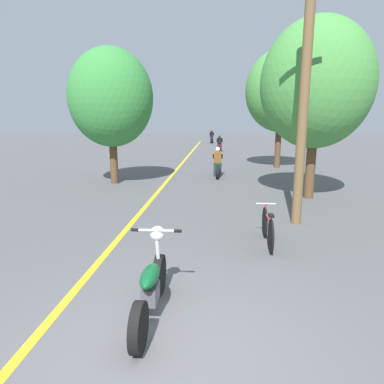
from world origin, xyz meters
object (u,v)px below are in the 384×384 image
Objects in this scene: utility_pole at (305,89)px; roadside_tree_right_far at (281,91)px; motorcycle_foreground at (151,285)px; motorcycle_rider_far at (212,138)px; motorcycle_rider_lead at (218,165)px; motorcycle_rider_mid at (219,146)px; roadside_tree_right_near at (317,84)px; bicycle_parked at (268,228)px; roadside_tree_left at (111,98)px.

utility_pole is 1.05× the size of roadside_tree_right_far.
motorcycle_rider_far reaches higher than motorcycle_foreground.
motorcycle_rider_mid is (0.07, 11.86, -0.01)m from motorcycle_rider_lead.
roadside_tree_right_near is 3.50× the size of bicycle_parked.
roadside_tree_right_far is 3.74× the size of bicycle_parked.
motorcycle_rider_lead is (-3.14, 4.17, -3.22)m from roadside_tree_right_near.
motorcycle_rider_far reaches higher than motorcycle_rider_lead.
motorcycle_rider_lead is at bearing -90.33° from motorcycle_rider_mid.
roadside_tree_right_far is 3.10× the size of motorcycle_rider_mid.
roadside_tree_right_far is 3.10× the size of motorcycle_foreground.
motorcycle_rider_far is at bearing 89.97° from motorcycle_foreground.
roadside_tree_right_far is at bearing -77.64° from motorcycle_rider_far.
utility_pole is 10.46m from roadside_tree_right_far.
motorcycle_rider_far is at bearing 95.72° from utility_pole.
motorcycle_rider_mid is at bearing -84.94° from motorcycle_rider_far.
roadside_tree_right_far reaches higher than bicycle_parked.
utility_pole reaches higher than motorcycle_foreground.
motorcycle_rider_lead is 1.04× the size of motorcycle_rider_far.
roadside_tree_right_near is at bearing -81.32° from motorcycle_rider_far.
roadside_tree_right_far is 12.69m from bicycle_parked.
motorcycle_rider_mid is at bearing 100.86° from roadside_tree_right_near.
motorcycle_rider_lead is (0.82, 11.64, 0.07)m from motorcycle_foreground.
roadside_tree_left is at bearing 141.42° from utility_pole.
bicycle_parked is (-2.11, -11.95, -3.69)m from roadside_tree_right_far.
motorcycle_rider_mid is 0.99× the size of motorcycle_rider_far.
roadside_tree_left is at bearing -144.90° from roadside_tree_right_far.
utility_pole is 3.20m from roadside_tree_right_near.
roadside_tree_right_near is at bearing -15.64° from roadside_tree_left.
motorcycle_rider_mid is (-3.08, 16.03, -3.23)m from roadside_tree_right_near.
roadside_tree_right_near is 2.76× the size of motorcycle_rider_lead.
utility_pole is 3.26× the size of motorcycle_foreground.
motorcycle_rider_far is (0.02, 33.34, 0.10)m from motorcycle_foreground.
motorcycle_foreground is 0.95× the size of motorcycle_rider_lead.
motorcycle_rider_lead is at bearing 127.00° from roadside_tree_right_near.
utility_pole is at bearing -73.76° from motorcycle_rider_lead.
roadside_tree_left is (-7.42, 2.08, -0.28)m from roadside_tree_right_near.
roadside_tree_left is 24.22m from motorcycle_rider_far.
motorcycle_foreground is at bearing -117.96° from roadside_tree_right_near.
utility_pole is 6.08m from motorcycle_foreground.
motorcycle_rider_lead is 8.83m from bicycle_parked.
utility_pole is at bearing -96.39° from roadside_tree_right_far.
motorcycle_foreground is at bearing -90.03° from motorcycle_rider_far.
roadside_tree_right_far reaches higher than roadside_tree_right_near.
motorcycle_rider_mid is at bearing 87.84° from motorcycle_foreground.
roadside_tree_left is 2.70× the size of motorcycle_rider_mid.
utility_pole is 1.21× the size of roadside_tree_left.
motorcycle_rider_far is at bearing 93.66° from bicycle_parked.
bicycle_parked is at bearing -86.34° from motorcycle_rider_far.
motorcycle_rider_far is at bearing 98.68° from roadside_tree_right_near.
bicycle_parked is at bearing 55.77° from motorcycle_foreground.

